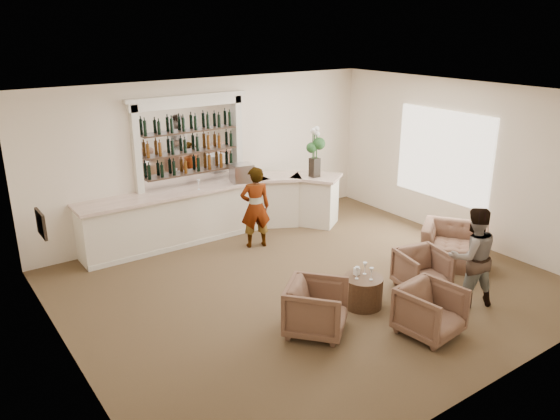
# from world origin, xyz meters

# --- Properties ---
(ground) EXTENTS (8.00, 8.00, 0.00)m
(ground) POSITION_xyz_m (0.00, 0.00, 0.00)
(ground) COLOR brown
(ground) RESTS_ON ground
(room_shell) EXTENTS (8.04, 7.02, 3.32)m
(room_shell) POSITION_xyz_m (0.16, 0.71, 2.34)
(room_shell) COLOR #F3E2C9
(room_shell) RESTS_ON ground
(bar_counter) EXTENTS (5.72, 1.80, 1.14)m
(bar_counter) POSITION_xyz_m (-0.16, 3.00, 0.57)
(bar_counter) COLOR white
(bar_counter) RESTS_ON ground
(back_bar_alcove) EXTENTS (2.64, 0.25, 3.00)m
(back_bar_alcove) POSITION_xyz_m (-0.50, 3.41, 2.03)
(back_bar_alcove) COLOR white
(back_bar_alcove) RESTS_ON ground
(cocktail_table) EXTENTS (0.64, 0.64, 0.50)m
(cocktail_table) POSITION_xyz_m (0.28, -1.05, 0.25)
(cocktail_table) COLOR #4C3421
(cocktail_table) RESTS_ON ground
(sommelier) EXTENTS (0.71, 0.58, 1.68)m
(sommelier) POSITION_xyz_m (0.21, 2.06, 0.84)
(sommelier) COLOR gray
(sommelier) RESTS_ON ground
(guest) EXTENTS (0.99, 0.90, 1.66)m
(guest) POSITION_xyz_m (1.74, -1.98, 0.83)
(guest) COLOR gray
(guest) RESTS_ON ground
(armchair_left) EXTENTS (1.21, 1.21, 0.79)m
(armchair_left) POSITION_xyz_m (-0.84, -1.24, 0.40)
(armchair_left) COLOR brown
(armchair_left) RESTS_ON ground
(armchair_center) EXTENTS (0.91, 0.93, 0.76)m
(armchair_center) POSITION_xyz_m (0.48, -2.25, 0.38)
(armchair_center) COLOR brown
(armchair_center) RESTS_ON ground
(armchair_right) EXTENTS (0.93, 0.95, 0.72)m
(armchair_right) POSITION_xyz_m (1.49, -1.22, 0.36)
(armchair_right) COLOR brown
(armchair_right) RESTS_ON ground
(armchair_far) EXTENTS (1.50, 1.54, 0.76)m
(armchair_far) POSITION_xyz_m (2.82, -0.83, 0.38)
(armchair_far) COLOR brown
(armchair_far) RESTS_ON ground
(espresso_machine) EXTENTS (0.50, 0.44, 0.39)m
(espresso_machine) POSITION_xyz_m (0.43, 2.91, 1.33)
(espresso_machine) COLOR #B3B2B7
(espresso_machine) RESTS_ON bar_counter
(flower_vase) EXTENTS (0.30, 0.30, 1.12)m
(flower_vase) POSITION_xyz_m (1.95, 2.33, 1.77)
(flower_vase) COLOR black
(flower_vase) RESTS_ON bar_counter
(wine_glass_bar_left) EXTENTS (0.07, 0.07, 0.21)m
(wine_glass_bar_left) POSITION_xyz_m (-0.59, 2.94, 1.25)
(wine_glass_bar_left) COLOR white
(wine_glass_bar_left) RESTS_ON bar_counter
(wine_glass_bar_right) EXTENTS (0.07, 0.07, 0.21)m
(wine_glass_bar_right) POSITION_xyz_m (0.48, 3.08, 1.25)
(wine_glass_bar_right) COLOR white
(wine_glass_bar_right) RESTS_ON bar_counter
(wine_glass_tbl_a) EXTENTS (0.07, 0.07, 0.21)m
(wine_glass_tbl_a) POSITION_xyz_m (0.16, -1.02, 0.60)
(wine_glass_tbl_a) COLOR white
(wine_glass_tbl_a) RESTS_ON cocktail_table
(wine_glass_tbl_b) EXTENTS (0.07, 0.07, 0.21)m
(wine_glass_tbl_b) POSITION_xyz_m (0.38, -0.97, 0.60)
(wine_glass_tbl_b) COLOR white
(wine_glass_tbl_b) RESTS_ON cocktail_table
(wine_glass_tbl_c) EXTENTS (0.07, 0.07, 0.21)m
(wine_glass_tbl_c) POSITION_xyz_m (0.32, -1.18, 0.60)
(wine_glass_tbl_c) COLOR white
(wine_glass_tbl_c) RESTS_ON cocktail_table
(napkin_holder) EXTENTS (0.08, 0.08, 0.12)m
(napkin_holder) POSITION_xyz_m (0.26, -0.91, 0.56)
(napkin_holder) COLOR white
(napkin_holder) RESTS_ON cocktail_table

